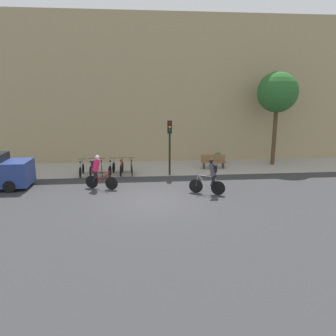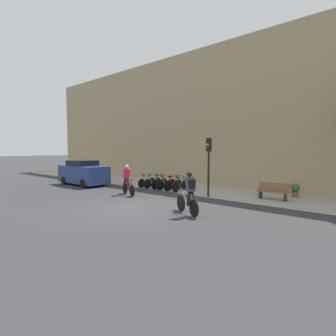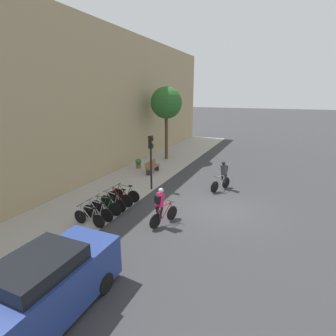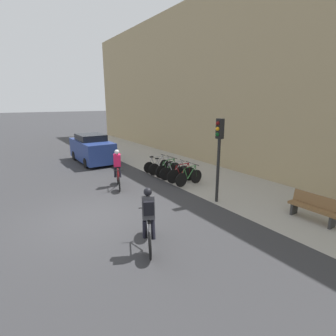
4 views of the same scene
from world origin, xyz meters
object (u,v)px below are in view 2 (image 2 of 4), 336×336
object	(u,v)px
bench	(273,191)
potted_plant	(295,189)
traffic_light_pole	(209,156)
cyclist_pink	(127,179)
parked_bike_1	(153,182)
parked_bike_4	(173,184)
parked_car	(83,173)
parked_bike_0	(147,182)
parked_bike_3	(166,184)
cyclist_grey	(189,192)
parked_bike_2	(159,183)
parked_bike_5	(180,185)

from	to	relation	value
bench	potted_plant	world-z (taller)	bench
traffic_light_pole	cyclist_pink	bearing A→B (deg)	-147.81
bench	potted_plant	distance (m)	1.71
parked_bike_1	parked_bike_4	world-z (taller)	parked_bike_4
cyclist_pink	parked_car	distance (m)	5.76
cyclist_pink	parked_bike_0	xyz separation A→B (m)	(-1.30, 2.92, -0.56)
parked_bike_3	potted_plant	distance (m)	7.76
traffic_light_pole	potted_plant	bearing A→B (deg)	39.41
parked_bike_0	cyclist_grey	bearing A→B (deg)	-32.63
parked_bike_3	parked_bike_4	distance (m)	0.60
parked_bike_2	parked_bike_3	xyz separation A→B (m)	(0.60, -0.00, -0.00)
parked_bike_0	traffic_light_pole	size ratio (longest dim) A/B	0.50
parked_bike_2	bench	distance (m)	7.27
parked_bike_5	cyclist_grey	bearing A→B (deg)	-48.55
parked_bike_1	parked_bike_5	distance (m)	2.40
cyclist_pink	parked_bike_4	xyz separation A→B (m)	(1.10, 2.92, -0.53)
cyclist_pink	bench	size ratio (longest dim) A/B	1.10
parked_bike_2	parked_car	world-z (taller)	parked_car
cyclist_grey	bench	size ratio (longest dim) A/B	1.11
potted_plant	cyclist_pink	bearing A→B (deg)	-144.15
parked_bike_5	potted_plant	xyz separation A→B (m)	(6.07, 2.70, 0.03)
cyclist_pink	parked_bike_3	distance (m)	3.01
cyclist_pink	parked_bike_0	world-z (taller)	cyclist_pink
parked_bike_2	traffic_light_pole	world-z (taller)	traffic_light_pole
bench	parked_car	bearing A→B (deg)	-164.98
cyclist_grey	parked_bike_4	xyz separation A→B (m)	(-4.52, 4.43, -0.53)
parked_bike_1	parked_bike_2	bearing A→B (deg)	0.08
bench	parked_car	world-z (taller)	parked_car
cyclist_pink	bench	distance (m)	8.18
traffic_light_pole	potted_plant	xyz separation A→B (m)	(3.77, 3.09, -1.87)
cyclist_grey	parked_bike_3	world-z (taller)	cyclist_grey
parked_bike_0	parked_car	xyz separation A→B (m)	(-4.43, -2.30, 0.51)
parked_car	parked_bike_4	bearing A→B (deg)	18.66
parked_bike_4	parked_car	size ratio (longest dim) A/B	0.39
parked_bike_1	bench	xyz separation A→B (m)	(7.79, 1.13, 0.07)
cyclist_pink	cyclist_grey	bearing A→B (deg)	-15.02
bench	potted_plant	xyz separation A→B (m)	(0.69, 1.56, -0.03)
parked_bike_5	parked_car	xyz separation A→B (m)	(-7.43, -2.31, 0.49)
parked_car	parked_bike_3	bearing A→B (deg)	20.31
parked_bike_4	parked_car	bearing A→B (deg)	-161.34
cyclist_pink	parked_bike_3	world-z (taller)	cyclist_pink
parked_bike_4	cyclist_pink	bearing A→B (deg)	-110.67
parked_bike_4	parked_bike_0	bearing A→B (deg)	-179.96
parked_bike_2	parked_bike_5	size ratio (longest dim) A/B	1.02
parked_car	cyclist_pink	bearing A→B (deg)	-6.16
parked_bike_0	traffic_light_pole	bearing A→B (deg)	-4.26
parked_bike_3	parked_bike_1	bearing A→B (deg)	-179.97
cyclist_pink	traffic_light_pole	size ratio (longest dim) A/B	0.54
cyclist_grey	parked_car	bearing A→B (deg)	169.38
cyclist_pink	parked_bike_5	size ratio (longest dim) A/B	1.08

